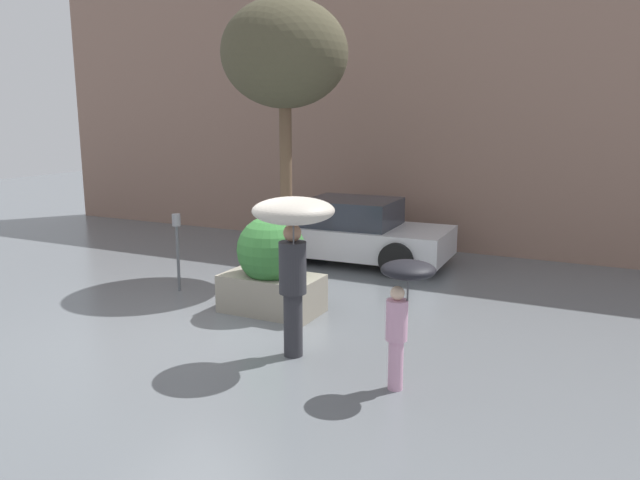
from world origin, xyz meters
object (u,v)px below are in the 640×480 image
Objects in this scene: planter_box at (271,267)px; person_adult at (293,234)px; parked_car_near at (352,233)px; person_child at (403,296)px; parking_meter at (177,236)px; street_tree at (285,56)px.

planter_box is 2.04m from person_adult.
parked_car_near is at bearing 161.36° from person_adult.
person_child is 4.96m from parking_meter.
person_adult reaches higher than parking_meter.
planter_box is at bearing -8.14° from parking_meter.
person_adult is 1.54m from person_child.
person_adult is 1.52× the size of parking_meter.
person_adult is at bearing -28.87° from parking_meter.
planter_box is at bearing 131.36° from person_child.
parking_meter is at bearing 149.42° from parked_car_near.
parked_car_near is (-0.22, 3.49, -0.11)m from planter_box.
street_tree reaches higher than planter_box.
parking_meter is at bearing 171.86° from planter_box.
street_tree reaches higher than person_adult.
person_adult reaches higher than person_child.
street_tree is at bearing 117.93° from person_child.
planter_box reaches higher than parked_car_near.
person_child is 0.36× the size of parked_car_near.
planter_box is 3.50m from parked_car_near.
planter_box is 1.13× the size of parking_meter.
parked_car_near is 3.00× the size of parking_meter.
person_adult is 3.62m from parking_meter.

